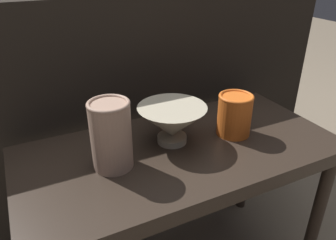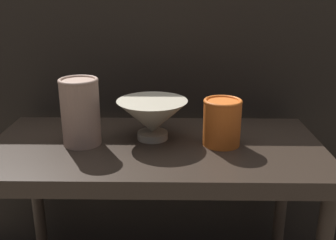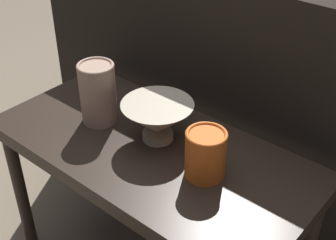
{
  "view_description": "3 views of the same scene",
  "coord_description": "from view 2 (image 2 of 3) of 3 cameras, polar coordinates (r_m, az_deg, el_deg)",
  "views": [
    {
      "loc": [
        -0.35,
        -0.62,
        0.93
      ],
      "look_at": [
        -0.03,
        0.01,
        0.56
      ],
      "focal_mm": 35.0,
      "sensor_mm": 36.0,
      "label": 1
    },
    {
      "loc": [
        0.05,
        -0.9,
        0.85
      ],
      "look_at": [
        0.03,
        0.05,
        0.52
      ],
      "focal_mm": 42.0,
      "sensor_mm": 36.0,
      "label": 2
    },
    {
      "loc": [
        0.62,
        -0.67,
        1.17
      ],
      "look_at": [
        0.01,
        0.06,
        0.53
      ],
      "focal_mm": 50.0,
      "sensor_mm": 36.0,
      "label": 3
    }
  ],
  "objects": [
    {
      "name": "bowl",
      "position": [
        0.98,
        -2.29,
        0.41
      ],
      "size": [
        0.18,
        0.18,
        0.1
      ],
      "color": "#B2A88E",
      "rests_on": "table"
    },
    {
      "name": "couch_backdrop",
      "position": [
        1.48,
        -0.91,
        1.65
      ],
      "size": [
        1.39,
        0.5,
        0.82
      ],
      "color": "black",
      "rests_on": "ground_plane"
    },
    {
      "name": "table",
      "position": [
        0.99,
        -1.81,
        -6.41
      ],
      "size": [
        0.82,
        0.4,
        0.48
      ],
      "color": "#2D231C",
      "rests_on": "ground_plane"
    },
    {
      "name": "vase_textured_left",
      "position": [
        0.97,
        -12.59,
        1.31
      ],
      "size": [
        0.09,
        0.09,
        0.16
      ],
      "color": "tan",
      "rests_on": "table"
    },
    {
      "name": "vase_colorful_right",
      "position": [
        0.96,
        7.84,
        -0.2
      ],
      "size": [
        0.09,
        0.09,
        0.11
      ],
      "color": "orange",
      "rests_on": "table"
    }
  ]
}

